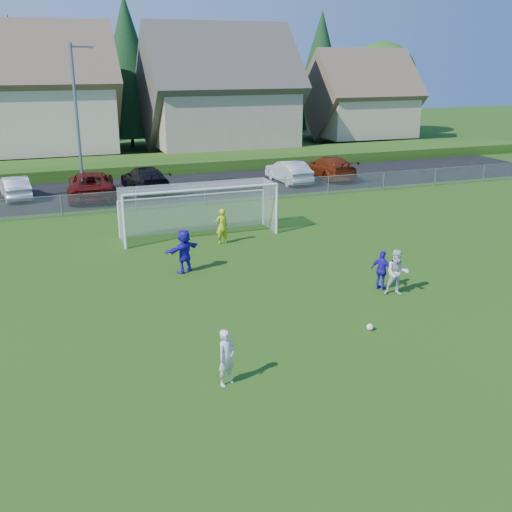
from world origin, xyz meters
The scene contains 19 objects.
ground centered at (0.00, 0.00, 0.00)m, with size 160.00×160.00×0.00m, color #193D0C.
asphalt_lot centered at (0.00, 27.50, 0.01)m, with size 60.00×60.00×0.00m, color black.
grass_embankment centered at (0.00, 35.00, 0.40)m, with size 70.00×6.00×0.80m, color #1E420F.
soccer_ball centered at (2.24, 3.75, 0.11)m, with size 0.22×0.22×0.22m, color white.
player_white_a centered at (-2.96, 2.19, 0.77)m, with size 0.56×0.37×1.54m, color silver.
player_white_b centered at (4.65, 6.04, 0.85)m, with size 0.82×0.64×1.69m, color silver.
player_blue_a centered at (4.44, 6.70, 0.74)m, with size 0.87×0.36×1.48m, color #2914BC.
player_blue_b centered at (-1.90, 11.08, 0.88)m, with size 1.63×0.52×1.76m, color #2914BC.
goalkeeper centered at (0.66, 14.30, 0.82)m, with size 0.60×0.39×1.64m, color #B8CC18.
car_b centered at (-8.38, 27.67, 0.69)m, with size 1.45×4.17×1.37m, color silver.
car_c centered at (-3.99, 26.30, 0.81)m, with size 2.70×5.85×1.63m, color #550C09.
car_d centered at (-0.54, 27.18, 0.78)m, with size 2.18×5.36×1.56m, color black.
car_f centered at (9.23, 26.50, 0.76)m, with size 1.61×4.61×1.52m, color silver.
car_g centered at (12.57, 26.92, 0.78)m, with size 2.20×5.41×1.57m, color maroon.
soccer_goal centered at (0.00, 16.05, 1.63)m, with size 7.42×1.90×2.50m.
chainlink_fence centered at (0.00, 22.00, 0.63)m, with size 52.06×0.06×1.20m.
streetlight centered at (-4.45, 26.00, 4.84)m, with size 1.38×0.18×9.00m.
houses_row centered at (1.97, 42.46, 7.33)m, with size 53.90×11.45×13.27m.
tree_row centered at (1.04, 48.74, 6.91)m, with size 65.98×12.36×13.80m.
Camera 1 is at (-7.05, -11.07, 8.09)m, focal length 42.00 mm.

